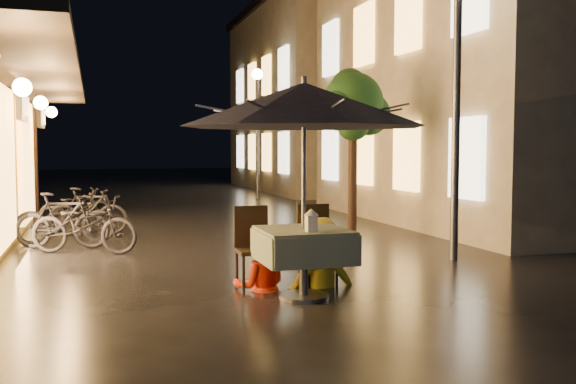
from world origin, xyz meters
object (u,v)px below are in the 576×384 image
object	(u,v)px
streetlamp_near	(457,63)
person_orange	(260,232)
cafe_table	(304,246)
person_yellow	(320,219)
patio_umbrella	(304,105)
table_lantern	(311,219)
bicycle_0	(84,225)

from	to	relation	value
streetlamp_near	person_orange	size ratio (longest dim) A/B	3.09
cafe_table	person_yellow	distance (m)	0.71
cafe_table	patio_umbrella	world-z (taller)	patio_umbrella
patio_umbrella	person_yellow	size ratio (longest dim) A/B	1.67
table_lantern	person_orange	xyz separation A→B (m)	(-0.35, 0.84, -0.23)
table_lantern	patio_umbrella	bearing A→B (deg)	90.00
person_orange	patio_umbrella	bearing A→B (deg)	129.95
cafe_table	person_orange	xyz separation A→B (m)	(-0.35, 0.58, 0.10)
bicycle_0	person_yellow	bearing A→B (deg)	-116.68
cafe_table	table_lantern	world-z (taller)	table_lantern
cafe_table	patio_umbrella	distance (m)	1.56
patio_umbrella	table_lantern	size ratio (longest dim) A/B	10.90
table_lantern	bicycle_0	size ratio (longest dim) A/B	0.14
table_lantern	bicycle_0	xyz separation A→B (m)	(-2.38, 4.12, -0.46)
streetlamp_near	person_yellow	distance (m)	3.48
table_lantern	person_orange	distance (m)	0.94
streetlamp_near	person_orange	distance (m)	4.11
patio_umbrella	bicycle_0	bearing A→B (deg)	121.63
cafe_table	table_lantern	bearing A→B (deg)	-90.00
streetlamp_near	person_yellow	size ratio (longest dim) A/B	2.60
table_lantern	bicycle_0	world-z (taller)	table_lantern
person_yellow	bicycle_0	size ratio (longest dim) A/B	0.94
patio_umbrella	person_yellow	bearing A→B (deg)	54.44
cafe_table	bicycle_0	world-z (taller)	bicycle_0
streetlamp_near	table_lantern	world-z (taller)	streetlamp_near
cafe_table	person_yellow	xyz separation A→B (m)	(0.39, 0.55, 0.23)
streetlamp_near	patio_umbrella	xyz separation A→B (m)	(-2.92, -1.67, -0.77)
person_orange	bicycle_0	world-z (taller)	person_orange
cafe_table	person_yellow	world-z (taller)	person_yellow
streetlamp_near	bicycle_0	size ratio (longest dim) A/B	2.43
cafe_table	patio_umbrella	bearing A→B (deg)	-90.00
cafe_table	person_orange	distance (m)	0.69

